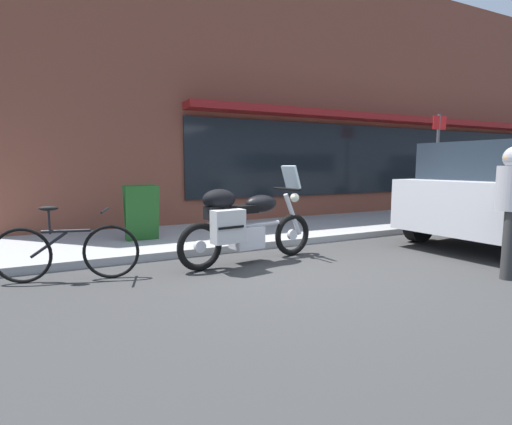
% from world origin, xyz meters
% --- Properties ---
extents(ground_plane, '(80.00, 80.00, 0.00)m').
position_xyz_m(ground_plane, '(0.00, 0.00, 0.00)').
color(ground_plane, '#333333').
extents(storefront_building, '(24.11, 0.90, 6.21)m').
position_xyz_m(storefront_building, '(8.05, 4.03, 3.04)').
color(storefront_building, brown).
rests_on(storefront_building, ground_plane).
extents(sidewalk_curb, '(30.00, 2.57, 0.12)m').
position_xyz_m(sidewalk_curb, '(9.00, 2.59, 0.06)').
color(sidewalk_curb, '#949494').
rests_on(sidewalk_curb, ground_plane).
extents(touring_motorcycle, '(2.24, 0.85, 1.41)m').
position_xyz_m(touring_motorcycle, '(-0.48, 0.57, 0.61)').
color(touring_motorcycle, black).
rests_on(touring_motorcycle, ground_plane).
extents(parked_bicycle, '(1.64, 0.58, 0.93)m').
position_xyz_m(parked_bicycle, '(-2.74, 0.80, 0.37)').
color(parked_bicycle, black).
rests_on(parked_bicycle, ground_plane).
extents(pedestrian_walking, '(0.50, 0.52, 1.64)m').
position_xyz_m(pedestrian_walking, '(2.22, -1.50, 1.03)').
color(pedestrian_walking, '#323232').
rests_on(pedestrian_walking, ground_plane).
extents(sandwich_board_sign, '(0.55, 0.42, 0.94)m').
position_xyz_m(sandwich_board_sign, '(-1.56, 2.44, 0.60)').
color(sandwich_board_sign, '#1E511E').
rests_on(sandwich_board_sign, sidewalk_curb).
extents(parking_sign_pole, '(0.44, 0.07, 2.49)m').
position_xyz_m(parking_sign_pole, '(5.38, 2.15, 1.59)').
color(parking_sign_pole, '#59595B').
rests_on(parking_sign_pole, sidewalk_curb).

